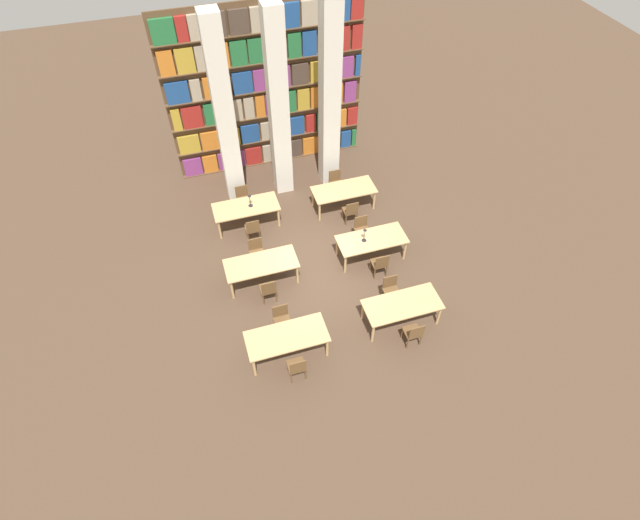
# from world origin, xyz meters

# --- Properties ---
(ground_plane) EXTENTS (40.00, 40.00, 0.00)m
(ground_plane) POSITION_xyz_m (0.00, 0.00, 0.00)
(ground_plane) COLOR #4C3828
(bookshelf_bank) EXTENTS (6.40, 0.35, 5.50)m
(bookshelf_bank) POSITION_xyz_m (-0.01, 5.51, 2.71)
(bookshelf_bank) COLOR brown
(bookshelf_bank) RESTS_ON ground_plane
(pillar_left) EXTENTS (0.56, 0.56, 6.00)m
(pillar_left) POSITION_xyz_m (-1.60, 3.91, 3.00)
(pillar_left) COLOR silver
(pillar_left) RESTS_ON ground_plane
(pillar_center) EXTENTS (0.56, 0.56, 6.00)m
(pillar_center) POSITION_xyz_m (0.00, 3.91, 3.00)
(pillar_center) COLOR silver
(pillar_center) RESTS_ON ground_plane
(pillar_right) EXTENTS (0.56, 0.56, 6.00)m
(pillar_right) POSITION_xyz_m (1.60, 3.91, 3.00)
(pillar_right) COLOR silver
(pillar_right) RESTS_ON ground_plane
(reading_table_0) EXTENTS (2.00, 0.89, 0.74)m
(reading_table_0) POSITION_xyz_m (-1.53, -2.44, 0.66)
(reading_table_0) COLOR tan
(reading_table_0) RESTS_ON ground_plane
(chair_0) EXTENTS (0.42, 0.40, 0.86)m
(chair_0) POSITION_xyz_m (-1.49, -3.17, 0.47)
(chair_0) COLOR brown
(chair_0) RESTS_ON ground_plane
(chair_1) EXTENTS (0.42, 0.40, 0.86)m
(chair_1) POSITION_xyz_m (-1.49, -1.71, 0.47)
(chair_1) COLOR brown
(chair_1) RESTS_ON ground_plane
(reading_table_1) EXTENTS (2.00, 0.89, 0.74)m
(reading_table_1) POSITION_xyz_m (1.54, -2.38, 0.66)
(reading_table_1) COLOR tan
(reading_table_1) RESTS_ON ground_plane
(chair_2) EXTENTS (0.42, 0.40, 0.86)m
(chair_2) POSITION_xyz_m (1.56, -3.11, 0.47)
(chair_2) COLOR brown
(chair_2) RESTS_ON ground_plane
(chair_3) EXTENTS (0.42, 0.40, 0.86)m
(chair_3) POSITION_xyz_m (1.56, -1.65, 0.47)
(chair_3) COLOR brown
(chair_3) RESTS_ON ground_plane
(reading_table_2) EXTENTS (2.00, 0.89, 0.74)m
(reading_table_2) POSITION_xyz_m (-1.60, 0.07, 0.66)
(reading_table_2) COLOR tan
(reading_table_2) RESTS_ON ground_plane
(chair_4) EXTENTS (0.42, 0.40, 0.86)m
(chair_4) POSITION_xyz_m (-1.59, -0.66, 0.47)
(chair_4) COLOR brown
(chair_4) RESTS_ON ground_plane
(chair_5) EXTENTS (0.42, 0.40, 0.86)m
(chair_5) POSITION_xyz_m (-1.59, 0.80, 0.47)
(chair_5) COLOR brown
(chair_5) RESTS_ON ground_plane
(reading_table_3) EXTENTS (2.00, 0.89, 0.74)m
(reading_table_3) POSITION_xyz_m (1.64, 0.03, 0.66)
(reading_table_3) COLOR tan
(reading_table_3) RESTS_ON ground_plane
(chair_6) EXTENTS (0.42, 0.40, 0.86)m
(chair_6) POSITION_xyz_m (1.63, -0.70, 0.47)
(chair_6) COLOR brown
(chair_6) RESTS_ON ground_plane
(chair_7) EXTENTS (0.42, 0.40, 0.86)m
(chair_7) POSITION_xyz_m (1.63, 0.76, 0.47)
(chair_7) COLOR brown
(chair_7) RESTS_ON ground_plane
(desk_lamp_0) EXTENTS (0.14, 0.14, 0.48)m
(desk_lamp_0) POSITION_xyz_m (1.41, 0.03, 1.06)
(desk_lamp_0) COLOR #232328
(desk_lamp_0) RESTS_ON reading_table_3
(reading_table_4) EXTENTS (2.00, 0.89, 0.74)m
(reading_table_4) POSITION_xyz_m (-1.53, 2.48, 0.66)
(reading_table_4) COLOR tan
(reading_table_4) RESTS_ON ground_plane
(chair_8) EXTENTS (0.42, 0.40, 0.86)m
(chair_8) POSITION_xyz_m (-1.50, 1.75, 0.47)
(chair_8) COLOR brown
(chair_8) RESTS_ON ground_plane
(chair_9) EXTENTS (0.42, 0.40, 0.86)m
(chair_9) POSITION_xyz_m (-1.50, 3.21, 0.47)
(chair_9) COLOR brown
(chair_9) RESTS_ON ground_plane
(desk_lamp_1) EXTENTS (0.14, 0.14, 0.45)m
(desk_lamp_1) POSITION_xyz_m (-1.38, 2.46, 1.04)
(desk_lamp_1) COLOR #232328
(desk_lamp_1) RESTS_ON reading_table_4
(reading_table_5) EXTENTS (2.00, 0.89, 0.74)m
(reading_table_5) POSITION_xyz_m (1.60, 2.35, 0.66)
(reading_table_5) COLOR tan
(reading_table_5) RESTS_ON ground_plane
(chair_10) EXTENTS (0.42, 0.40, 0.86)m
(chair_10) POSITION_xyz_m (1.58, 1.62, 0.47)
(chair_10) COLOR brown
(chair_10) RESTS_ON ground_plane
(chair_11) EXTENTS (0.42, 0.40, 0.86)m
(chair_11) POSITION_xyz_m (1.58, 3.08, 0.47)
(chair_11) COLOR brown
(chair_11) RESTS_ON ground_plane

